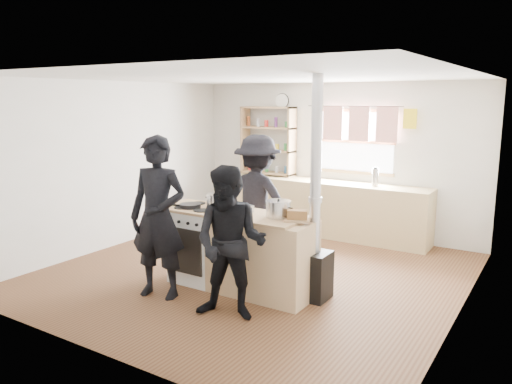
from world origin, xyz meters
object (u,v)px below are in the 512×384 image
(roast_tray, at_px, (236,207))
(cooking_island, at_px, (240,251))
(thermos, at_px, (375,177))
(stockpot_counter, at_px, (278,209))
(flue_heater, at_px, (314,244))
(person_near_left, at_px, (158,217))
(stockpot_stove, at_px, (216,201))
(bread_board, at_px, (297,216))
(person_near_right, at_px, (231,244))
(person_far, at_px, (258,199))
(skillet_greens, at_px, (190,205))

(roast_tray, bearing_deg, cooking_island, -34.96)
(thermos, distance_m, stockpot_counter, 2.73)
(flue_heater, distance_m, person_near_left, 1.78)
(person_near_left, bearing_deg, cooking_island, 30.93)
(stockpot_stove, distance_m, bread_board, 1.14)
(cooking_island, distance_m, stockpot_stove, 0.68)
(person_near_right, bearing_deg, roast_tray, 104.82)
(person_far, bearing_deg, cooking_island, 107.52)
(bread_board, bearing_deg, person_near_right, -118.10)
(thermos, xyz_separation_m, stockpot_stove, (-1.06, -2.70, -0.02))
(bread_board, bearing_deg, stockpot_stove, 176.84)
(thermos, bearing_deg, bread_board, -88.38)
(roast_tray, distance_m, stockpot_stove, 0.29)
(cooking_island, xyz_separation_m, person_near_right, (0.36, -0.71, 0.33))
(stockpot_stove, bearing_deg, thermos, 68.49)
(flue_heater, xyz_separation_m, person_near_left, (-1.53, -0.86, 0.28))
(skillet_greens, distance_m, person_near_left, 0.57)
(bread_board, bearing_deg, person_far, 138.95)
(stockpot_stove, height_order, person_near_right, person_near_right)
(stockpot_counter, bearing_deg, thermos, 86.22)
(cooking_island, distance_m, skillet_greens, 0.83)
(cooking_island, bearing_deg, person_near_right, -62.76)
(skillet_greens, height_order, person_near_right, person_near_right)
(skillet_greens, bearing_deg, stockpot_counter, 6.83)
(cooking_island, height_order, bread_board, bread_board)
(stockpot_stove, relative_size, flue_heater, 0.10)
(person_near_left, bearing_deg, stockpot_stove, 55.89)
(thermos, relative_size, roast_tray, 0.63)
(cooking_island, bearing_deg, thermos, 76.42)
(person_near_right, bearing_deg, flue_heater, 44.71)
(thermos, bearing_deg, stockpot_stove, -111.51)
(stockpot_counter, distance_m, person_near_left, 1.36)
(stockpot_stove, xyz_separation_m, person_far, (0.03, 0.90, -0.13))
(skillet_greens, relative_size, person_far, 0.19)
(stockpot_stove, bearing_deg, person_near_left, -110.42)
(bread_board, distance_m, flue_heater, 0.41)
(roast_tray, height_order, bread_board, bread_board)
(person_near_left, height_order, person_far, person_near_left)
(stockpot_counter, distance_m, person_far, 1.27)
(person_far, bearing_deg, stockpot_counter, 129.79)
(cooking_island, height_order, skillet_greens, skillet_greens)
(skillet_greens, xyz_separation_m, stockpot_stove, (0.27, 0.16, 0.06))
(skillet_greens, height_order, person_near_left, person_near_left)
(cooking_island, relative_size, bread_board, 5.84)
(roast_tray, distance_m, bread_board, 0.86)
(person_far, bearing_deg, person_near_right, 110.53)
(person_near_right, bearing_deg, thermos, 68.65)
(roast_tray, xyz_separation_m, person_far, (-0.25, 0.90, -0.09))
(person_near_left, bearing_deg, skillet_greens, 76.49)
(stockpot_stove, xyz_separation_m, person_near_right, (0.76, -0.78, -0.22))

